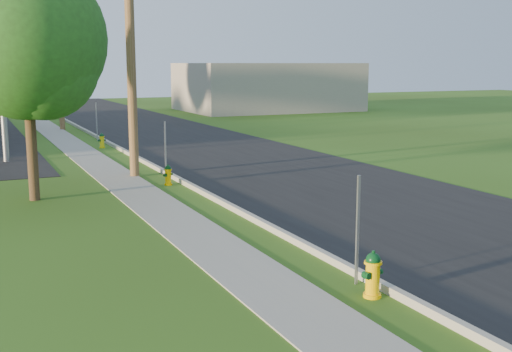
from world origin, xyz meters
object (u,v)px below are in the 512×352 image
at_px(hydrant_far, 102,141).
at_px(hydrant_near, 373,275).
at_px(utility_pole_mid, 130,33).
at_px(tree_verge, 30,46).
at_px(utility_pole_far, 57,49).
at_px(hydrant_mid, 168,175).

bearing_deg(hydrant_far, hydrant_near, -89.44).
xyz_separation_m(utility_pole_mid, tree_verge, (-3.55, -2.81, -0.52)).
bearing_deg(utility_pole_far, hydrant_mid, -88.31).
height_order(utility_pole_mid, hydrant_mid, utility_pole_mid).
bearing_deg(tree_verge, utility_pole_far, 80.31).
distance_m(utility_pole_mid, hydrant_mid, 5.11).
distance_m(utility_pole_far, tree_verge, 21.11).
height_order(tree_verge, hydrant_far, tree_verge).
bearing_deg(hydrant_mid, utility_pole_mid, 105.76).
height_order(utility_pole_far, hydrant_near, utility_pole_far).
distance_m(utility_pole_far, hydrant_near, 31.79).
bearing_deg(utility_pole_mid, hydrant_near, -86.88).
bearing_deg(hydrant_near, tree_verge, 111.89).
bearing_deg(hydrant_near, hydrant_far, 90.56).
xyz_separation_m(hydrant_near, hydrant_far, (-0.21, 21.80, -0.05)).
bearing_deg(hydrant_mid, hydrant_far, 90.39).
bearing_deg(tree_verge, utility_pole_mid, 38.30).
relative_size(tree_verge, hydrant_mid, 9.96).
bearing_deg(tree_verge, hydrant_mid, 9.67).
relative_size(utility_pole_mid, tree_verge, 1.42).
height_order(utility_pole_far, hydrant_far, utility_pole_far).
bearing_deg(hydrant_far, tree_verge, -110.10).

